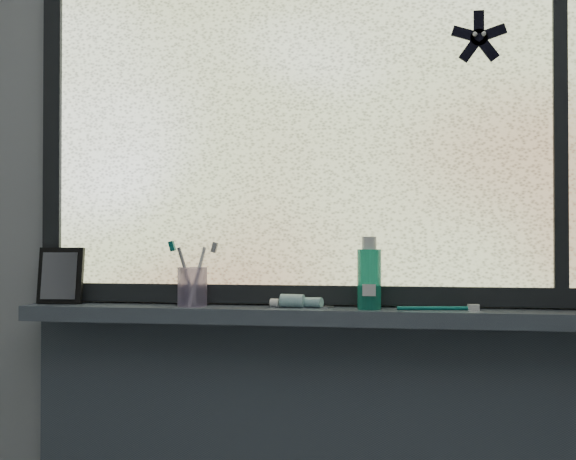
{
  "coord_description": "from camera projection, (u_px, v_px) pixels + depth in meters",
  "views": [
    {
      "loc": [
        0.14,
        -0.43,
        1.2
      ],
      "look_at": [
        -0.07,
        1.05,
        1.22
      ],
      "focal_mm": 40.0,
      "sensor_mm": 36.0,
      "label": 1
    }
  ],
  "objects": [
    {
      "name": "wall_back",
      "position": [
        326.0,
        220.0,
        1.74
      ],
      "size": [
        3.0,
        0.01,
        2.5
      ],
      "primitive_type": "cube",
      "color": "#9EA3A8",
      "rests_on": "ground"
    },
    {
      "name": "windowsill",
      "position": [
        323.0,
        316.0,
        1.66
      ],
      "size": [
        1.62,
        0.14,
        0.04
      ],
      "primitive_type": "cube",
      "color": "#444E5B",
      "rests_on": "wall_back"
    },
    {
      "name": "window_pane",
      "position": [
        325.0,
        116.0,
        1.72
      ],
      "size": [
        1.5,
        0.01,
        1.0
      ],
      "primitive_type": "cube",
      "color": "silver",
      "rests_on": "wall_back"
    },
    {
      "name": "frame_bottom",
      "position": [
        325.0,
        295.0,
        1.71
      ],
      "size": [
        1.6,
        0.03,
        0.05
      ],
      "primitive_type": "cube",
      "color": "black",
      "rests_on": "windowsill"
    },
    {
      "name": "frame_left",
      "position": [
        54.0,
        123.0,
        1.83
      ],
      "size": [
        0.05,
        0.03,
        1.1
      ],
      "primitive_type": "cube",
      "color": "black",
      "rests_on": "wall_back"
    },
    {
      "name": "frame_mullion",
      "position": [
        560.0,
        109.0,
        1.63
      ],
      "size": [
        0.03,
        0.03,
        1.0
      ],
      "primitive_type": "cube",
      "color": "black",
      "rests_on": "wall_back"
    },
    {
      "name": "starfish_sticker",
      "position": [
        479.0,
        38.0,
        1.66
      ],
      "size": [
        0.15,
        0.02,
        0.15
      ],
      "primitive_type": null,
      "color": "black",
      "rests_on": "window_pane"
    },
    {
      "name": "vanity_mirror",
      "position": [
        61.0,
        276.0,
        1.77
      ],
      "size": [
        0.13,
        0.07,
        0.16
      ],
      "primitive_type": "cube",
      "rotation": [
        0.0,
        0.0,
        0.08
      ],
      "color": "black",
      "rests_on": "windowsill"
    },
    {
      "name": "toothpaste_tube",
      "position": [
        300.0,
        301.0,
        1.67
      ],
      "size": [
        0.2,
        0.08,
        0.03
      ],
      "primitive_type": null,
      "rotation": [
        0.0,
        0.0,
        -0.2
      ],
      "color": "white",
      "rests_on": "windowsill"
    },
    {
      "name": "toothbrush_cup",
      "position": [
        192.0,
        287.0,
        1.71
      ],
      "size": [
        0.08,
        0.08,
        0.1
      ],
      "primitive_type": "cylinder",
      "rotation": [
        0.0,
        0.0,
        0.04
      ],
      "color": "#9D8DBA",
      "rests_on": "windowsill"
    },
    {
      "name": "toothbrush_lying",
      "position": [
        433.0,
        307.0,
        1.61
      ],
      "size": [
        0.22,
        0.05,
        0.01
      ],
      "primitive_type": null,
      "rotation": [
        0.0,
        0.0,
        0.14
      ],
      "color": "#0C6C66",
      "rests_on": "windowsill"
    },
    {
      "name": "mouthwash_bottle",
      "position": [
        369.0,
        273.0,
        1.63
      ],
      "size": [
        0.08,
        0.08,
        0.15
      ],
      "primitive_type": "cylinder",
      "rotation": [
        0.0,
        0.0,
        0.3
      ],
      "color": "#1D967C",
      "rests_on": "windowsill"
    }
  ]
}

